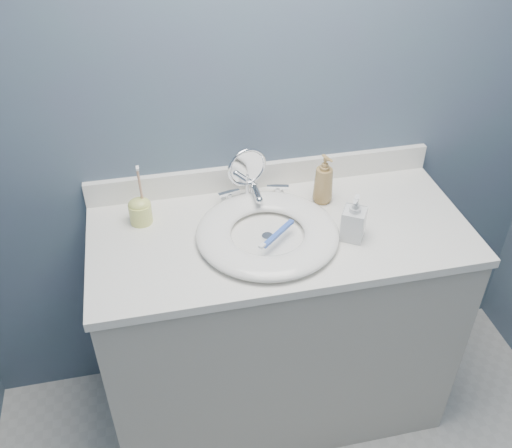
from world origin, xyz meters
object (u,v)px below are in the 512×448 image
object	(u,v)px
makeup_mirror	(247,173)
toothbrush_holder	(140,210)
soap_bottle_clear	(354,217)
soap_bottle_amber	(324,179)

from	to	relation	value
makeup_mirror	toothbrush_holder	world-z (taller)	toothbrush_holder
makeup_mirror	toothbrush_holder	xyz separation A→B (m)	(-0.36, -0.04, -0.06)
toothbrush_holder	soap_bottle_clear	bearing A→B (deg)	-19.09
makeup_mirror	soap_bottle_amber	distance (m)	0.26
toothbrush_holder	soap_bottle_amber	bearing A→B (deg)	-1.08
soap_bottle_clear	toothbrush_holder	bearing A→B (deg)	-167.73
makeup_mirror	soap_bottle_clear	size ratio (longest dim) A/B	1.33
makeup_mirror	soap_bottle_amber	size ratio (longest dim) A/B	1.17
soap_bottle_amber	soap_bottle_clear	distance (m)	0.21
makeup_mirror	soap_bottle_amber	bearing A→B (deg)	-26.00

